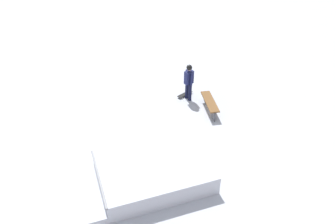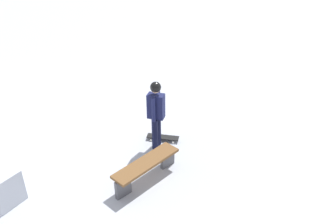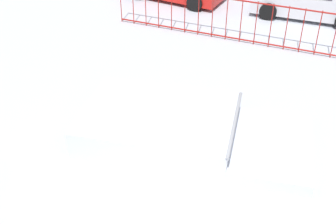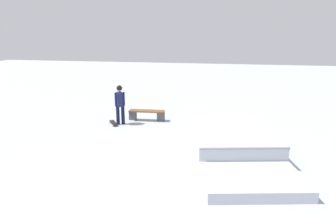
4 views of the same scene
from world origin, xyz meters
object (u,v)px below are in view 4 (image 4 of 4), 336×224
object	(u,v)px
skate_ramp	(233,144)
skater	(120,102)
park_bench	(147,113)
skateboard	(114,123)

from	to	relation	value
skate_ramp	skater	world-z (taller)	skater
skater	park_bench	size ratio (longest dim) A/B	1.04
skater	skateboard	bearing A→B (deg)	79.02
skater	skate_ramp	bearing A→B (deg)	-146.22
skate_ramp	park_bench	distance (m)	4.98
skateboard	park_bench	world-z (taller)	park_bench
skate_ramp	skater	size ratio (longest dim) A/B	3.38
skateboard	park_bench	size ratio (longest dim) A/B	0.46
park_bench	skateboard	bearing A→B (deg)	-56.25
skate_ramp	skateboard	distance (m)	5.61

